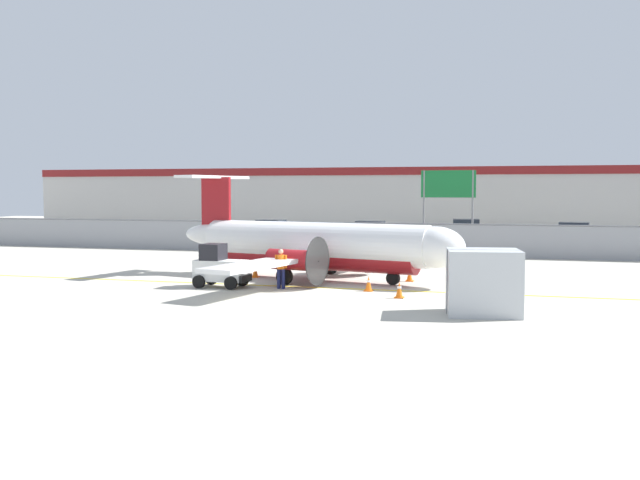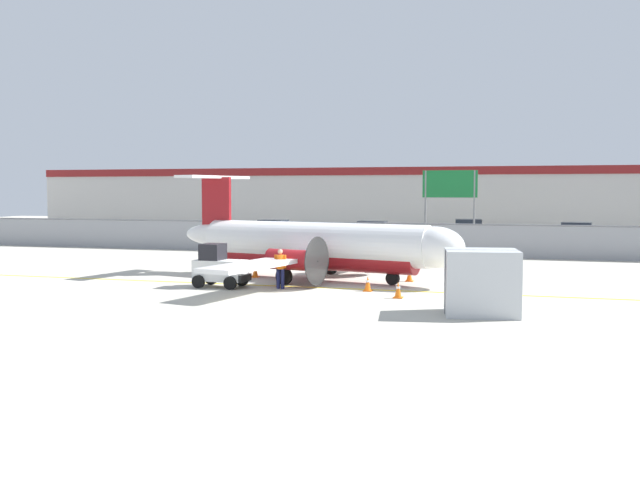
{
  "view_description": "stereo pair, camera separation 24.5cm",
  "coord_description": "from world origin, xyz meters",
  "px_view_note": "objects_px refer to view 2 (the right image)",
  "views": [
    {
      "loc": [
        7.87,
        -27.36,
        4.22
      ],
      "look_at": [
        -1.31,
        5.57,
        1.8
      ],
      "focal_mm": 40.0,
      "sensor_mm": 36.0,
      "label": 1
    },
    {
      "loc": [
        8.11,
        -27.29,
        4.22
      ],
      "look_at": [
        -1.31,
        5.57,
        1.8
      ],
      "focal_mm": 40.0,
      "sensor_mm": 36.0,
      "label": 2
    }
  ],
  "objects_px": {
    "traffic_cone_far_left": "(368,284)",
    "traffic_cone_far_right": "(255,271)",
    "baggage_tug": "(219,267)",
    "parked_car_2": "(470,228)",
    "commuter_airplane": "(319,246)",
    "traffic_cone_near_right": "(398,290)",
    "traffic_cone_near_left": "(409,275)",
    "highway_sign": "(450,191)",
    "parked_car_3": "(575,232)",
    "ground_crew_worker": "(280,267)",
    "cargo_container": "(481,282)",
    "parked_car_1": "(374,231)",
    "parked_car_0": "(274,229)"
  },
  "relations": [
    {
      "from": "traffic_cone_far_left",
      "to": "traffic_cone_far_right",
      "type": "height_order",
      "value": "same"
    },
    {
      "from": "baggage_tug",
      "to": "parked_car_2",
      "type": "relative_size",
      "value": 0.54
    },
    {
      "from": "commuter_airplane",
      "to": "traffic_cone_near_right",
      "type": "bearing_deg",
      "value": -32.24
    },
    {
      "from": "traffic_cone_near_left",
      "to": "highway_sign",
      "type": "relative_size",
      "value": 0.12
    },
    {
      "from": "traffic_cone_near_left",
      "to": "traffic_cone_far_right",
      "type": "bearing_deg",
      "value": -176.11
    },
    {
      "from": "traffic_cone_far_right",
      "to": "traffic_cone_near_right",
      "type": "bearing_deg",
      "value": -30.91
    },
    {
      "from": "traffic_cone_near_left",
      "to": "traffic_cone_far_right",
      "type": "xyz_separation_m",
      "value": [
        -7.39,
        -0.5,
        0.0
      ]
    },
    {
      "from": "parked_car_2",
      "to": "parked_car_3",
      "type": "bearing_deg",
      "value": -29.66
    },
    {
      "from": "ground_crew_worker",
      "to": "traffic_cone_near_left",
      "type": "relative_size",
      "value": 2.66
    },
    {
      "from": "cargo_container",
      "to": "traffic_cone_near_right",
      "type": "xyz_separation_m",
      "value": [
        -3.32,
        2.86,
        -0.79
      ]
    },
    {
      "from": "commuter_airplane",
      "to": "parked_car_2",
      "type": "height_order",
      "value": "commuter_airplane"
    },
    {
      "from": "parked_car_1",
      "to": "traffic_cone_far_left",
      "type": "bearing_deg",
      "value": -79.07
    },
    {
      "from": "baggage_tug",
      "to": "parked_car_3",
      "type": "relative_size",
      "value": 0.54
    },
    {
      "from": "baggage_tug",
      "to": "traffic_cone_far_right",
      "type": "relative_size",
      "value": 3.7
    },
    {
      "from": "parked_car_2",
      "to": "parked_car_3",
      "type": "distance_m",
      "value": 9.08
    },
    {
      "from": "commuter_airplane",
      "to": "parked_car_1",
      "type": "bearing_deg",
      "value": 108.53
    },
    {
      "from": "ground_crew_worker",
      "to": "traffic_cone_near_left",
      "type": "bearing_deg",
      "value": 130.95
    },
    {
      "from": "baggage_tug",
      "to": "traffic_cone_near_left",
      "type": "height_order",
      "value": "baggage_tug"
    },
    {
      "from": "ground_crew_worker",
      "to": "highway_sign",
      "type": "relative_size",
      "value": 0.31
    },
    {
      "from": "commuter_airplane",
      "to": "ground_crew_worker",
      "type": "relative_size",
      "value": 9.39
    },
    {
      "from": "cargo_container",
      "to": "parked_car_0",
      "type": "relative_size",
      "value": 0.61
    },
    {
      "from": "commuter_airplane",
      "to": "traffic_cone_far_right",
      "type": "height_order",
      "value": "commuter_airplane"
    },
    {
      "from": "parked_car_1",
      "to": "highway_sign",
      "type": "xyz_separation_m",
      "value": [
        6.88,
        -8.55,
        3.24
      ]
    },
    {
      "from": "cargo_container",
      "to": "highway_sign",
      "type": "distance_m",
      "value": 23.78
    },
    {
      "from": "highway_sign",
      "to": "commuter_airplane",
      "type": "bearing_deg",
      "value": -105.46
    },
    {
      "from": "parked_car_0",
      "to": "parked_car_2",
      "type": "distance_m",
      "value": 16.77
    },
    {
      "from": "traffic_cone_far_right",
      "to": "parked_car_2",
      "type": "relative_size",
      "value": 0.15
    },
    {
      "from": "traffic_cone_far_left",
      "to": "traffic_cone_far_right",
      "type": "bearing_deg",
      "value": 153.32
    },
    {
      "from": "parked_car_2",
      "to": "commuter_airplane",
      "type": "bearing_deg",
      "value": -104.78
    },
    {
      "from": "parked_car_1",
      "to": "parked_car_3",
      "type": "height_order",
      "value": "same"
    },
    {
      "from": "parked_car_2",
      "to": "traffic_cone_far_right",
      "type": "bearing_deg",
      "value": -110.69
    },
    {
      "from": "traffic_cone_far_left",
      "to": "parked_car_2",
      "type": "xyz_separation_m",
      "value": [
        1.75,
        33.45,
        0.58
      ]
    },
    {
      "from": "traffic_cone_near_left",
      "to": "traffic_cone_far_right",
      "type": "relative_size",
      "value": 1.0
    },
    {
      "from": "baggage_tug",
      "to": "highway_sign",
      "type": "distance_m",
      "value": 21.27
    },
    {
      "from": "commuter_airplane",
      "to": "parked_car_2",
      "type": "bearing_deg",
      "value": 93.99
    },
    {
      "from": "cargo_container",
      "to": "parked_car_3",
      "type": "relative_size",
      "value": 0.61
    },
    {
      "from": "highway_sign",
      "to": "parked_car_1",
      "type": "bearing_deg",
      "value": 128.83
    },
    {
      "from": "traffic_cone_far_right",
      "to": "highway_sign",
      "type": "bearing_deg",
      "value": 64.18
    },
    {
      "from": "traffic_cone_far_left",
      "to": "traffic_cone_near_left",
      "type": "bearing_deg",
      "value": 72.01
    },
    {
      "from": "baggage_tug",
      "to": "ground_crew_worker",
      "type": "xyz_separation_m",
      "value": [
        2.73,
        0.21,
        0.1
      ]
    },
    {
      "from": "ground_crew_worker",
      "to": "traffic_cone_far_left",
      "type": "distance_m",
      "value": 3.81
    },
    {
      "from": "baggage_tug",
      "to": "parked_car_1",
      "type": "xyz_separation_m",
      "value": [
        1.04,
        28.02,
        0.04
      ]
    },
    {
      "from": "traffic_cone_near_left",
      "to": "parked_car_2",
      "type": "relative_size",
      "value": 0.15
    },
    {
      "from": "commuter_airplane",
      "to": "parked_car_1",
      "type": "xyz_separation_m",
      "value": [
        -2.47,
        24.52,
        -0.71
      ]
    },
    {
      "from": "ground_crew_worker",
      "to": "highway_sign",
      "type": "height_order",
      "value": "highway_sign"
    },
    {
      "from": "traffic_cone_far_left",
      "to": "baggage_tug",
      "type": "bearing_deg",
      "value": -175.51
    },
    {
      "from": "parked_car_3",
      "to": "parked_car_1",
      "type": "bearing_deg",
      "value": 16.28
    },
    {
      "from": "commuter_airplane",
      "to": "parked_car_3",
      "type": "relative_size",
      "value": 3.63
    },
    {
      "from": "cargo_container",
      "to": "highway_sign",
      "type": "xyz_separation_m",
      "value": [
        -3.41,
        23.34,
        3.04
      ]
    },
    {
      "from": "commuter_airplane",
      "to": "traffic_cone_far_right",
      "type": "xyz_separation_m",
      "value": [
        -3.25,
        0.13,
        -1.29
      ]
    }
  ]
}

